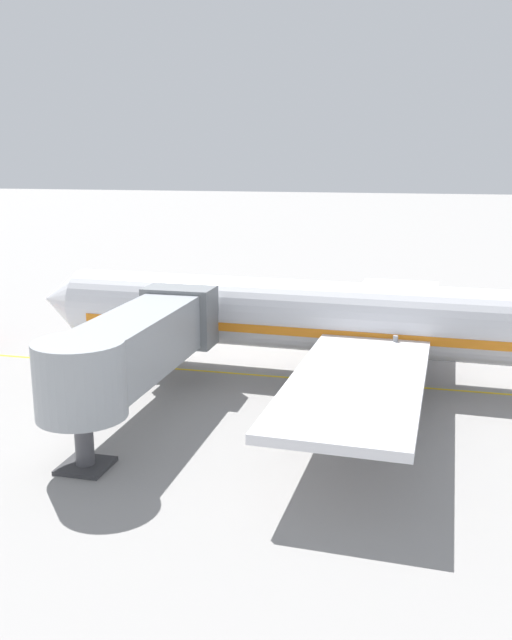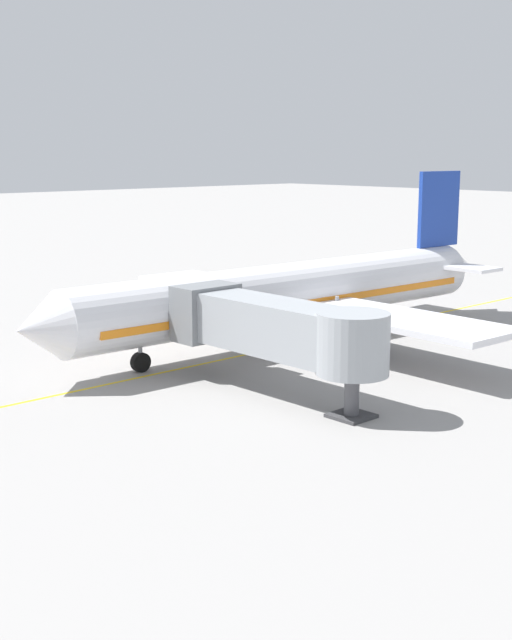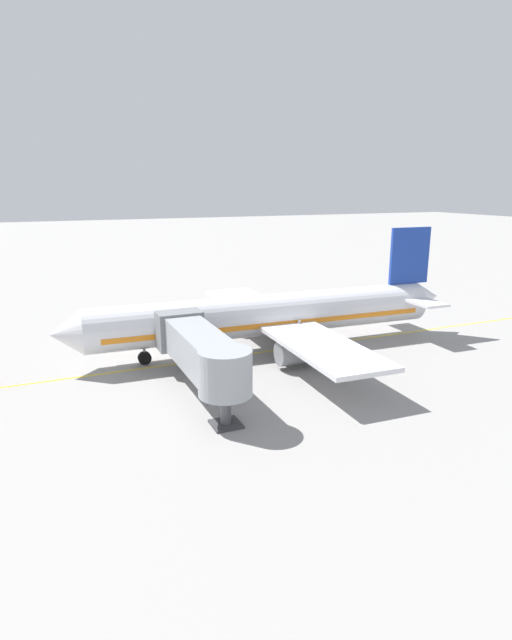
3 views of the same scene
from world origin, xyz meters
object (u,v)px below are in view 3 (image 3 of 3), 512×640
(ground_crew_wing_walker, at_px, (146,322))
(baggage_cart_tail_end, at_px, (351,310))
(parked_airliner, at_px, (271,315))
(baggage_cart_second_in_train, at_px, (310,313))
(baggage_cart_third_in_train, at_px, (333,311))
(baggage_tug_lead, at_px, (232,314))
(baggage_tug_trailing, at_px, (321,314))
(jet_bridge, at_px, (201,350))
(baggage_tug_spare, at_px, (222,325))
(baggage_cart_front, at_px, (285,316))

(ground_crew_wing_walker, bearing_deg, baggage_cart_tail_end, -100.10)
(parked_airliner, distance_m, baggage_cart_second_in_train, 11.15)
(baggage_cart_tail_end, bearing_deg, parked_airliner, 116.70)
(parked_airliner, distance_m, baggage_cart_third_in_train, 13.19)
(baggage_cart_tail_end, bearing_deg, baggage_tug_lead, 69.41)
(parked_airliner, height_order, baggage_cart_tail_end, parked_airliner)
(baggage_tug_trailing, xyz_separation_m, baggage_cart_third_in_train, (-0.20, -1.41, 0.24))
(parked_airliner, xyz_separation_m, baggage_tug_trailing, (7.24, -9.51, -2.47))
(parked_airliner, relative_size, baggage_cart_second_in_train, 12.53)
(baggage_tug_trailing, distance_m, baggage_cart_second_in_train, 1.39)
(jet_bridge, bearing_deg, baggage_cart_third_in_train, -53.16)
(parked_airliner, distance_m, baggage_tug_spare, 7.99)
(baggage_tug_lead, relative_size, baggage_cart_front, 0.86)
(baggage_tug_spare, bearing_deg, ground_crew_wing_walker, 65.52)
(baggage_tug_trailing, xyz_separation_m, baggage_cart_front, (0.13, 4.40, 0.24))
(jet_bridge, height_order, baggage_cart_third_in_train, jet_bridge)
(ground_crew_wing_walker, bearing_deg, baggage_tug_spare, -114.48)
(jet_bridge, distance_m, baggage_tug_spare, 17.07)
(jet_bridge, bearing_deg, baggage_tug_trailing, -50.75)
(baggage_cart_tail_end, bearing_deg, baggage_tug_spare, 87.29)
(jet_bridge, height_order, baggage_cart_second_in_train, jet_bridge)
(baggage_tug_trailing, distance_m, baggage_cart_third_in_train, 1.45)
(baggage_tug_trailing, distance_m, baggage_cart_front, 4.40)
(baggage_cart_third_in_train, bearing_deg, baggage_cart_second_in_train, 84.99)
(baggage_cart_front, height_order, ground_crew_wing_walker, ground_crew_wing_walker)
(baggage_cart_front, distance_m, baggage_cart_tail_end, 8.00)
(baggage_tug_spare, height_order, baggage_cart_front, baggage_tug_spare)
(jet_bridge, bearing_deg, baggage_cart_second_in_train, -48.52)
(baggage_cart_front, xyz_separation_m, baggage_cart_third_in_train, (-0.33, -5.81, 0.00))
(jet_bridge, distance_m, baggage_cart_front, 21.11)
(baggage_cart_third_in_train, height_order, baggage_cart_tail_end, same)
(baggage_tug_trailing, height_order, baggage_cart_tail_end, baggage_tug_trailing)
(baggage_tug_lead, xyz_separation_m, ground_crew_wing_walker, (-0.76, 9.73, 0.24))
(jet_bridge, bearing_deg, baggage_cart_tail_end, -56.72)
(baggage_tug_spare, distance_m, baggage_cart_front, 7.22)
(jet_bridge, height_order, baggage_tug_trailing, jet_bridge)
(baggage_tug_trailing, height_order, ground_crew_wing_walker, ground_crew_wing_walker)
(baggage_tug_lead, height_order, baggage_tug_spare, same)
(parked_airliner, distance_m, baggage_cart_tail_end, 14.81)
(baggage_tug_lead, height_order, baggage_tug_trailing, same)
(parked_airliner, bearing_deg, ground_crew_wing_walker, 41.23)
(baggage_cart_front, relative_size, baggage_cart_tail_end, 1.00)
(baggage_cart_front, relative_size, baggage_cart_third_in_train, 1.00)
(baggage_tug_trailing, xyz_separation_m, ground_crew_wing_walker, (3.32, 18.77, 0.24))
(baggage_tug_lead, distance_m, baggage_tug_spare, 4.77)
(baggage_tug_lead, bearing_deg, jet_bridge, 153.53)
(baggage_cart_second_in_train, distance_m, ground_crew_wing_walker, 17.70)
(parked_airliner, xyz_separation_m, ground_crew_wing_walker, (10.56, 9.25, -2.23))
(baggage_tug_spare, xyz_separation_m, ground_crew_wing_walker, (3.26, 7.16, 0.24))
(baggage_tug_trailing, bearing_deg, baggage_tug_lead, 65.72)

